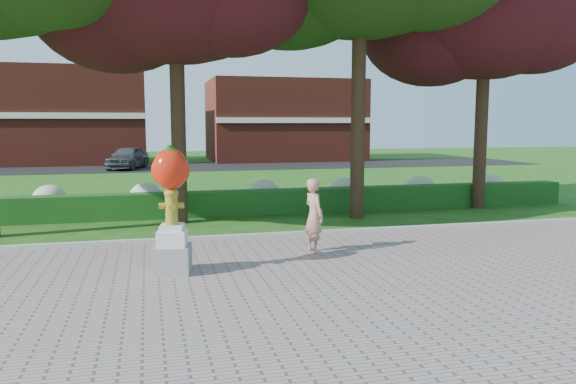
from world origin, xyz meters
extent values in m
plane|color=#174E13|center=(0.00, 0.00, 0.00)|extent=(100.00, 100.00, 0.00)
cube|color=gray|center=(0.00, -4.00, 0.02)|extent=(40.00, 14.00, 0.04)
cube|color=#ADADA5|center=(0.00, 3.00, 0.07)|extent=(40.00, 0.18, 0.15)
cube|color=#134316|center=(0.00, 7.00, 0.40)|extent=(24.00, 0.70, 0.80)
ellipsoid|color=#B9C697|center=(-6.00, 8.00, 0.55)|extent=(1.10, 1.10, 0.99)
ellipsoid|color=#B9C697|center=(-3.00, 8.00, 0.55)|extent=(1.10, 1.10, 0.99)
ellipsoid|color=#B9C697|center=(1.00, 8.00, 0.55)|extent=(1.10, 1.10, 0.99)
ellipsoid|color=#B9C697|center=(4.00, 8.00, 0.55)|extent=(1.10, 1.10, 0.99)
ellipsoid|color=#B9C697|center=(7.00, 8.00, 0.55)|extent=(1.10, 1.10, 0.99)
ellipsoid|color=#B9C697|center=(10.00, 8.00, 0.55)|extent=(1.10, 1.10, 0.99)
cube|color=black|center=(0.00, 28.00, 0.01)|extent=(50.00, 8.00, 0.02)
cube|color=maroon|center=(-10.00, 34.00, 3.50)|extent=(14.00, 8.00, 7.00)
cube|color=maroon|center=(8.00, 34.00, 3.20)|extent=(12.00, 8.00, 6.40)
cylinder|color=black|center=(-2.00, 6.00, 3.08)|extent=(0.44, 0.44, 6.16)
ellipsoid|color=black|center=(-3.65, 6.88, 6.60)|extent=(5.28, 5.28, 4.22)
cylinder|color=black|center=(3.50, 5.50, 3.64)|extent=(0.44, 0.44, 7.28)
cylinder|color=black|center=(8.50, 6.50, 2.94)|extent=(0.44, 0.44, 5.88)
ellipsoid|color=black|center=(6.92, 7.34, 6.30)|extent=(5.04, 5.04, 4.03)
ellipsoid|color=black|center=(9.97, 5.87, 6.51)|extent=(4.62, 4.62, 3.70)
cube|color=gray|center=(-2.49, 0.03, 0.32)|extent=(0.81, 0.81, 0.55)
cube|color=silver|center=(-2.49, 0.03, 0.75)|extent=(0.65, 0.65, 0.31)
cube|color=silver|center=(-2.49, 0.03, 0.96)|extent=(0.52, 0.52, 0.11)
cylinder|color=olive|center=(-2.49, 0.03, 1.33)|extent=(0.24, 0.24, 0.62)
ellipsoid|color=olive|center=(-2.49, 0.03, 1.64)|extent=(0.29, 0.29, 0.20)
cylinder|color=olive|center=(-2.66, 0.03, 1.39)|extent=(0.13, 0.12, 0.12)
cylinder|color=olive|center=(-2.31, 0.03, 1.39)|extent=(0.13, 0.12, 0.12)
cylinder|color=olive|center=(-2.49, -0.14, 1.39)|extent=(0.13, 0.13, 0.13)
cylinder|color=olive|center=(-2.49, 0.03, 1.73)|extent=(0.09, 0.09, 0.06)
ellipsoid|color=red|center=(-2.49, 0.03, 2.12)|extent=(0.70, 0.62, 0.81)
ellipsoid|color=red|center=(-2.69, 0.03, 2.09)|extent=(0.34, 0.34, 0.51)
ellipsoid|color=red|center=(-2.29, 0.03, 2.09)|extent=(0.34, 0.34, 0.51)
cylinder|color=#1D5814|center=(-2.49, 0.03, 2.51)|extent=(0.11, 0.11, 0.13)
ellipsoid|color=#1D5814|center=(-2.49, 0.03, 2.48)|extent=(0.27, 0.27, 0.09)
imported|color=tan|center=(0.75, 1.07, 0.90)|extent=(0.54, 0.70, 1.72)
imported|color=#45494E|center=(-4.19, 26.94, 0.77)|extent=(3.03, 4.75, 1.51)
camera|label=1|loc=(-2.91, -11.09, 3.01)|focal=35.00mm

